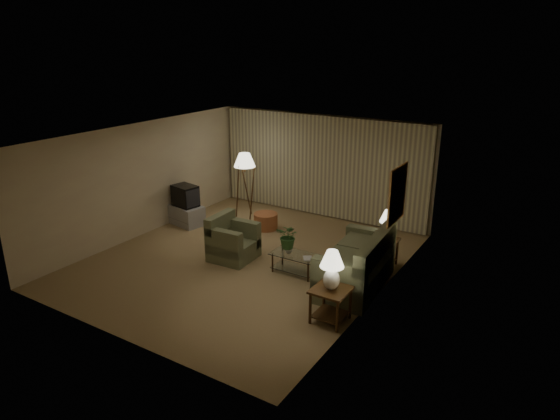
{
  "coord_description": "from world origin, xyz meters",
  "views": [
    {
      "loc": [
        5.83,
        -7.98,
        4.54
      ],
      "look_at": [
        0.49,
        0.6,
        1.05
      ],
      "focal_mm": 32.0,
      "sensor_mm": 36.0,
      "label": 1
    }
  ],
  "objects_px": {
    "sofa": "(355,266)",
    "coffee_table": "(295,261)",
    "table_lamp_far": "(388,222)",
    "floor_lamp": "(245,184)",
    "vase": "(289,249)",
    "crt_tv": "(185,196)",
    "armchair": "(233,242)",
    "tv_cabinet": "(186,215)",
    "side_table_far": "(386,247)",
    "side_table_near": "(331,299)",
    "table_lamp_near": "(332,267)",
    "ottoman": "(266,221)"
  },
  "relations": [
    {
      "from": "coffee_table",
      "to": "vase",
      "type": "xyz_separation_m",
      "value": [
        -0.15,
        0.0,
        0.22
      ]
    },
    {
      "from": "side_table_far",
      "to": "crt_tv",
      "type": "height_order",
      "value": "crt_tv"
    },
    {
      "from": "crt_tv",
      "to": "floor_lamp",
      "type": "distance_m",
      "value": 1.59
    },
    {
      "from": "side_table_near",
      "to": "crt_tv",
      "type": "distance_m",
      "value": 5.66
    },
    {
      "from": "sofa",
      "to": "table_lamp_far",
      "type": "bearing_deg",
      "value": 168.88
    },
    {
      "from": "table_lamp_far",
      "to": "crt_tv",
      "type": "bearing_deg",
      "value": -175.8
    },
    {
      "from": "side_table_near",
      "to": "coffee_table",
      "type": "distance_m",
      "value": 1.9
    },
    {
      "from": "table_lamp_far",
      "to": "armchair",
      "type": "bearing_deg",
      "value": -153.75
    },
    {
      "from": "side_table_far",
      "to": "floor_lamp",
      "type": "bearing_deg",
      "value": 168.21
    },
    {
      "from": "sofa",
      "to": "table_lamp_far",
      "type": "relative_size",
      "value": 3.45
    },
    {
      "from": "armchair",
      "to": "table_lamp_far",
      "type": "xyz_separation_m",
      "value": [
        2.9,
        1.43,
        0.58
      ]
    },
    {
      "from": "floor_lamp",
      "to": "vase",
      "type": "distance_m",
      "value": 3.51
    },
    {
      "from": "table_lamp_far",
      "to": "floor_lamp",
      "type": "xyz_separation_m",
      "value": [
        -4.25,
        0.89,
        -0.06
      ]
    },
    {
      "from": "side_table_far",
      "to": "table_lamp_near",
      "type": "xyz_separation_m",
      "value": [
        0.0,
        -2.6,
        0.61
      ]
    },
    {
      "from": "side_table_far",
      "to": "armchair",
      "type": "bearing_deg",
      "value": -153.75
    },
    {
      "from": "side_table_near",
      "to": "coffee_table",
      "type": "bearing_deg",
      "value": 138.67
    },
    {
      "from": "sofa",
      "to": "armchair",
      "type": "bearing_deg",
      "value": -90.49
    },
    {
      "from": "side_table_near",
      "to": "table_lamp_near",
      "type": "bearing_deg",
      "value": 165.96
    },
    {
      "from": "floor_lamp",
      "to": "ottoman",
      "type": "height_order",
      "value": "floor_lamp"
    },
    {
      "from": "coffee_table",
      "to": "armchair",
      "type": "bearing_deg",
      "value": -176.82
    },
    {
      "from": "table_lamp_far",
      "to": "tv_cabinet",
      "type": "relative_size",
      "value": 0.63
    },
    {
      "from": "armchair",
      "to": "vase",
      "type": "height_order",
      "value": "armchair"
    },
    {
      "from": "sofa",
      "to": "side_table_far",
      "type": "bearing_deg",
      "value": 168.88
    },
    {
      "from": "coffee_table",
      "to": "floor_lamp",
      "type": "relative_size",
      "value": 0.56
    },
    {
      "from": "crt_tv",
      "to": "side_table_far",
      "type": "bearing_deg",
      "value": 15.03
    },
    {
      "from": "side_table_far",
      "to": "coffee_table",
      "type": "relative_size",
      "value": 0.62
    },
    {
      "from": "coffee_table",
      "to": "ottoman",
      "type": "distance_m",
      "value": 2.6
    },
    {
      "from": "ottoman",
      "to": "side_table_near",
      "type": "bearing_deg",
      "value": -42.52
    },
    {
      "from": "sofa",
      "to": "vase",
      "type": "distance_m",
      "value": 1.43
    },
    {
      "from": "sofa",
      "to": "crt_tv",
      "type": "distance_m",
      "value": 5.13
    },
    {
      "from": "tv_cabinet",
      "to": "vase",
      "type": "xyz_separation_m",
      "value": [
        3.63,
        -0.97,
        0.25
      ]
    },
    {
      "from": "sofa",
      "to": "ottoman",
      "type": "distance_m",
      "value": 3.59
    },
    {
      "from": "coffee_table",
      "to": "vase",
      "type": "distance_m",
      "value": 0.27
    },
    {
      "from": "floor_lamp",
      "to": "side_table_near",
      "type": "bearing_deg",
      "value": -39.39
    },
    {
      "from": "side_table_far",
      "to": "table_lamp_near",
      "type": "height_order",
      "value": "table_lamp_near"
    },
    {
      "from": "sofa",
      "to": "coffee_table",
      "type": "distance_m",
      "value": 1.29
    },
    {
      "from": "table_lamp_near",
      "to": "ottoman",
      "type": "relative_size",
      "value": 1.16
    },
    {
      "from": "sofa",
      "to": "vase",
      "type": "bearing_deg",
      "value": -90.25
    },
    {
      "from": "sofa",
      "to": "side_table_far",
      "type": "height_order",
      "value": "sofa"
    },
    {
      "from": "tv_cabinet",
      "to": "coffee_table",
      "type": "bearing_deg",
      "value": -3.54
    },
    {
      "from": "sofa",
      "to": "crt_tv",
      "type": "height_order",
      "value": "crt_tv"
    },
    {
      "from": "coffee_table",
      "to": "table_lamp_near",
      "type": "bearing_deg",
      "value": -41.33
    },
    {
      "from": "sofa",
      "to": "ottoman",
      "type": "height_order",
      "value": "sofa"
    },
    {
      "from": "floor_lamp",
      "to": "table_lamp_far",
      "type": "bearing_deg",
      "value": -11.79
    },
    {
      "from": "side_table_far",
      "to": "coffee_table",
      "type": "bearing_deg",
      "value": -136.48
    },
    {
      "from": "table_lamp_near",
      "to": "ottoman",
      "type": "bearing_deg",
      "value": 137.48
    },
    {
      "from": "table_lamp_near",
      "to": "ottoman",
      "type": "xyz_separation_m",
      "value": [
        -3.31,
        3.03,
        -0.81
      ]
    },
    {
      "from": "side_table_far",
      "to": "table_lamp_far",
      "type": "xyz_separation_m",
      "value": [
        0.0,
        0.0,
        0.57
      ]
    },
    {
      "from": "armchair",
      "to": "vase",
      "type": "xyz_separation_m",
      "value": [
        1.33,
        0.08,
        0.12
      ]
    },
    {
      "from": "table_lamp_far",
      "to": "tv_cabinet",
      "type": "height_order",
      "value": "table_lamp_far"
    }
  ]
}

